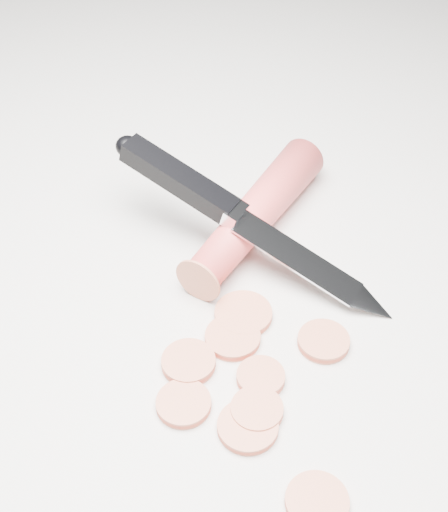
# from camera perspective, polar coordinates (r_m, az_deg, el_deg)

# --- Properties ---
(ground) EXTENTS (2.40, 2.40, 0.00)m
(ground) POSITION_cam_1_polar(r_m,az_deg,el_deg) (0.51, 2.70, -5.43)
(ground) COLOR beige
(ground) RESTS_ON ground
(carrot) EXTENTS (0.10, 0.17, 0.03)m
(carrot) POSITION_cam_1_polar(r_m,az_deg,el_deg) (0.56, 2.57, 3.44)
(carrot) COLOR #DD3738
(carrot) RESTS_ON ground
(carrot_slice_0) EXTENTS (0.04, 0.04, 0.01)m
(carrot_slice_0) POSITION_cam_1_polar(r_m,az_deg,el_deg) (0.46, -3.25, -11.71)
(carrot_slice_0) COLOR #C76545
(carrot_slice_0) RESTS_ON ground
(carrot_slice_1) EXTENTS (0.04, 0.04, 0.01)m
(carrot_slice_1) POSITION_cam_1_polar(r_m,az_deg,el_deg) (0.48, -2.85, -8.50)
(carrot_slice_1) COLOR #C76545
(carrot_slice_1) RESTS_ON ground
(carrot_slice_2) EXTENTS (0.04, 0.04, 0.01)m
(carrot_slice_2) POSITION_cam_1_polar(r_m,az_deg,el_deg) (0.49, 0.70, -6.53)
(carrot_slice_2) COLOR #C76545
(carrot_slice_2) RESTS_ON ground
(carrot_slice_3) EXTENTS (0.03, 0.03, 0.01)m
(carrot_slice_3) POSITION_cam_1_polar(r_m,az_deg,el_deg) (0.46, 2.64, -12.21)
(carrot_slice_3) COLOR #C76545
(carrot_slice_3) RESTS_ON ground
(carrot_slice_4) EXTENTS (0.04, 0.04, 0.01)m
(carrot_slice_4) POSITION_cam_1_polar(r_m,az_deg,el_deg) (0.50, 7.97, -6.77)
(carrot_slice_4) COLOR #C76545
(carrot_slice_4) RESTS_ON ground
(carrot_slice_5) EXTENTS (0.04, 0.04, 0.01)m
(carrot_slice_5) POSITION_cam_1_polar(r_m,az_deg,el_deg) (0.51, 1.56, -4.66)
(carrot_slice_5) COLOR #C76545
(carrot_slice_5) RESTS_ON ground
(carrot_slice_6) EXTENTS (0.04, 0.04, 0.01)m
(carrot_slice_6) POSITION_cam_1_polar(r_m,az_deg,el_deg) (0.43, 7.45, -18.90)
(carrot_slice_6) COLOR #C76545
(carrot_slice_6) RESTS_ON ground
(carrot_slice_7) EXTENTS (0.03, 0.03, 0.01)m
(carrot_slice_7) POSITION_cam_1_polar(r_m,az_deg,el_deg) (0.47, 2.96, -9.67)
(carrot_slice_7) COLOR #C76545
(carrot_slice_7) RESTS_ON ground
(carrot_slice_8) EXTENTS (0.04, 0.04, 0.01)m
(carrot_slice_8) POSITION_cam_1_polar(r_m,az_deg,el_deg) (0.45, 1.92, -13.48)
(carrot_slice_8) COLOR #C76545
(carrot_slice_8) RESTS_ON ground
(kitchen_knife) EXTENTS (0.23, 0.12, 0.07)m
(kitchen_knife) POSITION_cam_1_polar(r_m,az_deg,el_deg) (0.53, 2.14, 2.79)
(kitchen_knife) COLOR silver
(kitchen_knife) RESTS_ON ground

